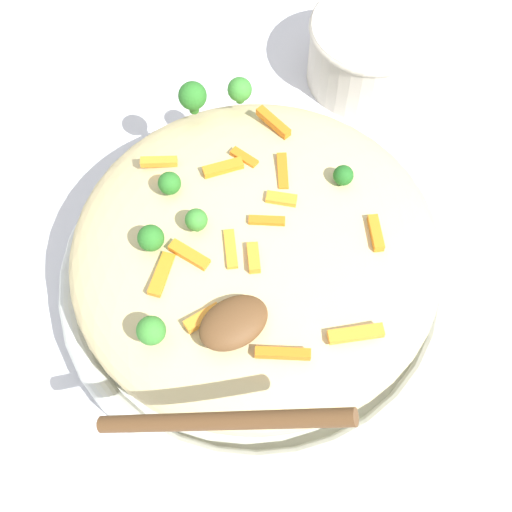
# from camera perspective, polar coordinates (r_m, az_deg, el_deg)

# --- Properties ---
(ground_plane) EXTENTS (2.40, 2.40, 0.00)m
(ground_plane) POSITION_cam_1_polar(r_m,az_deg,el_deg) (0.68, 0.00, -2.88)
(ground_plane) COLOR silver
(serving_bowl) EXTENTS (0.36, 0.36, 0.05)m
(serving_bowl) POSITION_cam_1_polar(r_m,az_deg,el_deg) (0.66, 0.00, -1.94)
(serving_bowl) COLOR silver
(serving_bowl) RESTS_ON ground_plane
(pasta_mound) EXTENTS (0.32, 0.32, 0.08)m
(pasta_mound) POSITION_cam_1_polar(r_m,az_deg,el_deg) (0.61, 0.00, 0.38)
(pasta_mound) COLOR #DBC689
(pasta_mound) RESTS_ON serving_bowl
(carrot_piece_0) EXTENTS (0.02, 0.03, 0.01)m
(carrot_piece_0) POSITION_cam_1_polar(r_m,az_deg,el_deg) (0.57, -2.05, 0.53)
(carrot_piece_0) COLOR orange
(carrot_piece_0) RESTS_ON pasta_mound
(carrot_piece_1) EXTENTS (0.04, 0.03, 0.01)m
(carrot_piece_1) POSITION_cam_1_polar(r_m,az_deg,el_deg) (0.56, -7.62, -1.47)
(carrot_piece_1) COLOR orange
(carrot_piece_1) RESTS_ON pasta_mound
(carrot_piece_2) EXTENTS (0.02, 0.03, 0.01)m
(carrot_piece_2) POSITION_cam_1_polar(r_m,az_deg,el_deg) (0.56, -0.19, -0.15)
(carrot_piece_2) COLOR orange
(carrot_piece_2) RESTS_ON pasta_mound
(carrot_piece_3) EXTENTS (0.03, 0.02, 0.01)m
(carrot_piece_3) POSITION_cam_1_polar(r_m,az_deg,el_deg) (0.58, 0.75, 3.01)
(carrot_piece_3) COLOR orange
(carrot_piece_3) RESTS_ON pasta_mound
(carrot_piece_4) EXTENTS (0.02, 0.04, 0.01)m
(carrot_piece_4) POSITION_cam_1_polar(r_m,az_deg,el_deg) (0.56, -5.39, 0.09)
(carrot_piece_4) COLOR orange
(carrot_piece_4) RESTS_ON pasta_mound
(carrot_piece_5) EXTENTS (0.01, 0.04, 0.01)m
(carrot_piece_5) POSITION_cam_1_polar(r_m,az_deg,el_deg) (0.64, 1.41, 10.73)
(carrot_piece_5) COLOR orange
(carrot_piece_5) RESTS_ON pasta_mound
(carrot_piece_6) EXTENTS (0.02, 0.03, 0.01)m
(carrot_piece_6) POSITION_cam_1_polar(r_m,az_deg,el_deg) (0.62, -0.96, 7.91)
(carrot_piece_6) COLOR orange
(carrot_piece_6) RESTS_ON pasta_mound
(carrot_piece_7) EXTENTS (0.03, 0.02, 0.01)m
(carrot_piece_7) POSITION_cam_1_polar(r_m,az_deg,el_deg) (0.62, -7.83, 7.54)
(carrot_piece_7) COLOR orange
(carrot_piece_7) RESTS_ON pasta_mound
(carrot_piece_8) EXTENTS (0.03, 0.01, 0.01)m
(carrot_piece_8) POSITION_cam_1_polar(r_m,az_deg,el_deg) (0.54, -4.30, -5.00)
(carrot_piece_8) COLOR orange
(carrot_piece_8) RESTS_ON pasta_mound
(carrot_piece_9) EXTENTS (0.03, 0.02, 0.01)m
(carrot_piece_9) POSITION_cam_1_polar(r_m,az_deg,el_deg) (0.59, 2.06, 4.61)
(carrot_piece_9) COLOR orange
(carrot_piece_9) RESTS_ON pasta_mound
(carrot_piece_10) EXTENTS (0.03, 0.04, 0.01)m
(carrot_piece_10) POSITION_cam_1_polar(r_m,az_deg,el_deg) (0.61, 2.15, 6.80)
(carrot_piece_10) COLOR orange
(carrot_piece_10) RESTS_ON pasta_mound
(carrot_piece_11) EXTENTS (0.04, 0.03, 0.01)m
(carrot_piece_11) POSITION_cam_1_polar(r_m,az_deg,el_deg) (0.54, 8.05, -6.22)
(carrot_piece_11) COLOR orange
(carrot_piece_11) RESTS_ON pasta_mound
(carrot_piece_12) EXTENTS (0.02, 0.03, 0.01)m
(carrot_piece_12) POSITION_cam_1_polar(r_m,az_deg,el_deg) (0.58, 9.63, 1.84)
(carrot_piece_12) COLOR orange
(carrot_piece_12) RESTS_ON pasta_mound
(carrot_piece_13) EXTENTS (0.04, 0.03, 0.01)m
(carrot_piece_13) POSITION_cam_1_polar(r_m,az_deg,el_deg) (0.53, 2.17, -7.84)
(carrot_piece_13) COLOR orange
(carrot_piece_13) RESTS_ON pasta_mound
(carrot_piece_14) EXTENTS (0.04, 0.02, 0.01)m
(carrot_piece_14) POSITION_cam_1_polar(r_m,az_deg,el_deg) (0.61, -2.66, 7.10)
(carrot_piece_14) COLOR orange
(carrot_piece_14) RESTS_ON pasta_mound
(broccoli_floret_0) EXTENTS (0.02, 0.02, 0.03)m
(broccoli_floret_0) POSITION_cam_1_polar(r_m,az_deg,el_deg) (0.53, -8.44, -5.98)
(broccoli_floret_0) COLOR #377928
(broccoli_floret_0) RESTS_ON pasta_mound
(broccoli_floret_1) EXTENTS (0.02, 0.02, 0.02)m
(broccoli_floret_1) POSITION_cam_1_polar(r_m,az_deg,el_deg) (0.57, -4.83, 2.90)
(broccoli_floret_1) COLOR #377928
(broccoli_floret_1) RESTS_ON pasta_mound
(broccoli_floret_2) EXTENTS (0.02, 0.02, 0.03)m
(broccoli_floret_2) POSITION_cam_1_polar(r_m,az_deg,el_deg) (0.57, -8.47, 1.42)
(broccoli_floret_2) COLOR #296820
(broccoli_floret_2) RESTS_ON pasta_mound
(broccoli_floret_3) EXTENTS (0.02, 0.02, 0.02)m
(broccoli_floret_3) POSITION_cam_1_polar(r_m,az_deg,el_deg) (0.60, 6.84, 6.69)
(broccoli_floret_3) COLOR #205B1C
(broccoli_floret_3) RESTS_ON pasta_mound
(broccoli_floret_4) EXTENTS (0.03, 0.03, 0.03)m
(broccoli_floret_4) POSITION_cam_1_polar(r_m,az_deg,el_deg) (0.64, -5.13, 12.69)
(broccoli_floret_4) COLOR #296820
(broccoli_floret_4) RESTS_ON pasta_mound
(broccoli_floret_5) EXTENTS (0.02, 0.02, 0.02)m
(broccoli_floret_5) POSITION_cam_1_polar(r_m,az_deg,el_deg) (0.59, -6.98, 5.82)
(broccoli_floret_5) COLOR #296820
(broccoli_floret_5) RESTS_ON pasta_mound
(broccoli_floret_6) EXTENTS (0.02, 0.02, 0.03)m
(broccoli_floret_6) POSITION_cam_1_polar(r_m,az_deg,el_deg) (0.65, -1.32, 13.24)
(broccoli_floret_6) COLOR #377928
(broccoli_floret_6) RESTS_ON pasta_mound
(serving_spoon) EXTENTS (0.15, 0.14, 0.09)m
(serving_spoon) POSITION_cam_1_polar(r_m,az_deg,el_deg) (0.51, -2.25, -8.24)
(serving_spoon) COLOR brown
(serving_spoon) RESTS_ON pasta_mound
(companion_bowl) EXTENTS (0.13, 0.13, 0.08)m
(companion_bowl) POSITION_cam_1_polar(r_m,az_deg,el_deg) (0.81, 8.99, 16.13)
(companion_bowl) COLOR beige
(companion_bowl) RESTS_ON ground_plane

